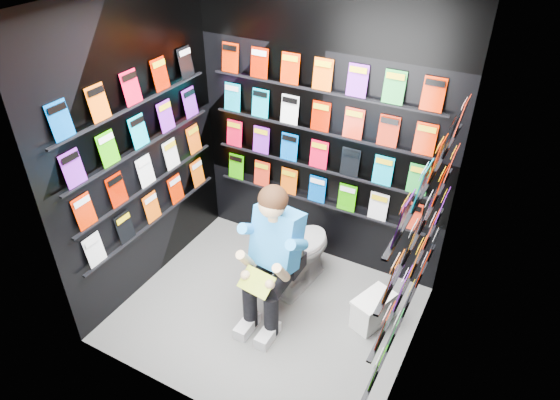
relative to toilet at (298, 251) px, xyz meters
The scene contains 14 objects.
floor 0.62m from the toilet, 95.36° to the right, with size 2.40×2.40×0.00m, color slate.
ceiling 2.29m from the toilet, 95.36° to the right, with size 2.40×2.40×0.00m, color white.
wall_back 1.06m from the toilet, 95.31° to the left, with size 2.40×0.04×2.60m, color black.
wall_front 1.77m from the toilet, 91.79° to the right, with size 2.40×0.04×2.60m, color black.
wall_left 1.63m from the toilet, 158.23° to the right, with size 0.04×2.00×2.60m, color black.
wall_right 1.56m from the toilet, 23.35° to the right, with size 0.04×2.00×2.60m, color black.
comics_back 1.05m from the toilet, 95.65° to the left, with size 2.10×0.06×1.37m, color red, non-canonical shape.
comics_left 1.61m from the toilet, 157.75° to the right, with size 0.06×1.70×1.37m, color red, non-canonical shape.
comics_right 1.55m from the toilet, 23.90° to the right, with size 0.06×1.70×1.37m, color red, non-canonical shape.
toilet is the anchor object (origin of this frame).
longbox 0.84m from the toilet, 11.59° to the right, with size 0.20×0.36×0.27m, color white.
longbox_lid 0.81m from the toilet, 11.59° to the right, with size 0.21×0.37×0.03m, color white.
reader 0.56m from the toilet, 90.00° to the right, with size 0.52×0.77×1.41m, color blue, non-canonical shape.
held_comic 0.76m from the toilet, 90.00° to the right, with size 0.28×0.01×0.19m, color green.
Camera 1 is at (1.58, -2.66, 3.26)m, focal length 32.00 mm.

